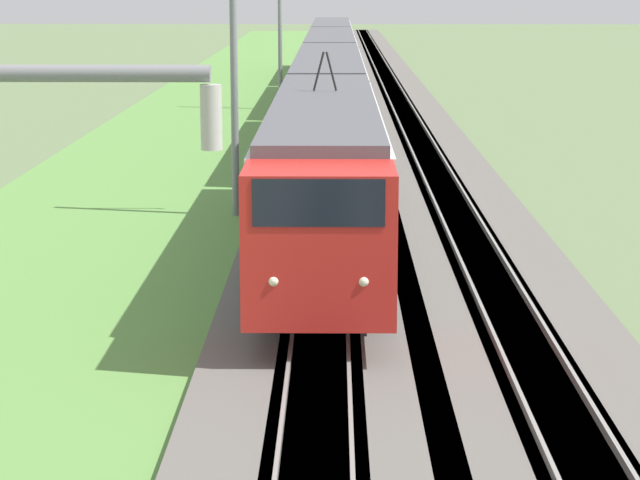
% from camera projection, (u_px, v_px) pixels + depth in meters
% --- Properties ---
extents(ballast_main, '(240.00, 4.40, 0.30)m').
position_uv_depth(ballast_main, '(328.00, 150.00, 51.50)').
color(ballast_main, '#605B56').
rests_on(ballast_main, ground).
extents(ballast_adjacent, '(240.00, 4.40, 0.30)m').
position_uv_depth(ballast_adjacent, '(422.00, 150.00, 51.46)').
color(ballast_adjacent, '#605B56').
rests_on(ballast_adjacent, ground).
extents(track_main, '(240.00, 1.57, 0.45)m').
position_uv_depth(track_main, '(328.00, 150.00, 51.50)').
color(track_main, '#4C4238').
rests_on(track_main, ground).
extents(track_adjacent, '(240.00, 1.57, 0.45)m').
position_uv_depth(track_adjacent, '(422.00, 150.00, 51.46)').
color(track_adjacent, '#4C4238').
rests_on(track_adjacent, ground).
extents(grass_verge, '(240.00, 10.70, 0.12)m').
position_uv_depth(grass_verge, '(190.00, 152.00, 51.59)').
color(grass_verge, '#5B8E42').
rests_on(grass_verge, ground).
extents(passenger_train, '(81.04, 2.88, 5.12)m').
position_uv_depth(passenger_train, '(329.00, 76.00, 61.44)').
color(passenger_train, red).
rests_on(passenger_train, ground).
extents(catenary_mast_mid, '(0.22, 2.56, 7.79)m').
position_uv_depth(catenary_mast_mid, '(236.00, 85.00, 36.66)').
color(catenary_mast_mid, slate).
rests_on(catenary_mast_mid, ground).
extents(catenary_mast_far, '(0.22, 2.56, 7.78)m').
position_uv_depth(catenary_mast_far, '(281.00, 37.00, 67.07)').
color(catenary_mast_far, slate).
rests_on(catenary_mast_far, ground).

